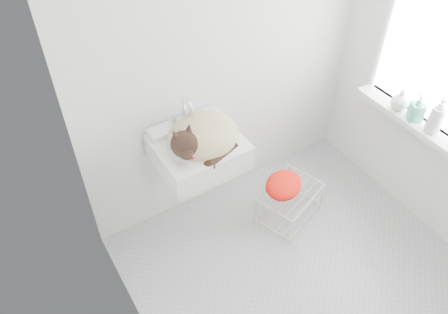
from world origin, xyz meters
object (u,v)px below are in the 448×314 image
cat (201,138)px  bottle_a (431,131)px  wire_rack (289,202)px  bottle_c (398,109)px  bottle_b (413,119)px  sink (198,141)px

cat → bottle_a: cat is taller
wire_rack → bottle_c: bottle_c is taller
bottle_b → sink: bearing=157.3°
bottle_a → bottle_b: size_ratio=1.16×
cat → bottle_c: bearing=-20.1°
cat → bottle_b: (1.36, -0.56, -0.04)m
bottle_b → bottle_c: size_ratio=1.23×
bottle_c → bottle_b: bearing=-90.0°
wire_rack → bottle_a: bottle_a is taller
cat → bottle_c: size_ratio=3.23×
sink → cat: 0.05m
bottle_c → sink: bearing=162.5°
cat → wire_rack: (0.61, -0.26, -0.74)m
sink → bottle_c: sink is taller
cat → bottle_c: cat is taller
sink → bottle_a: size_ratio=2.52×
cat → bottle_a: bearing=-30.6°
wire_rack → bottle_b: 1.07m
sink → bottle_c: size_ratio=3.59×
bottle_a → cat: bearing=152.6°
sink → bottle_c: (1.37, -0.43, 0.00)m
bottle_b → bottle_c: (0.00, 0.14, 0.00)m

